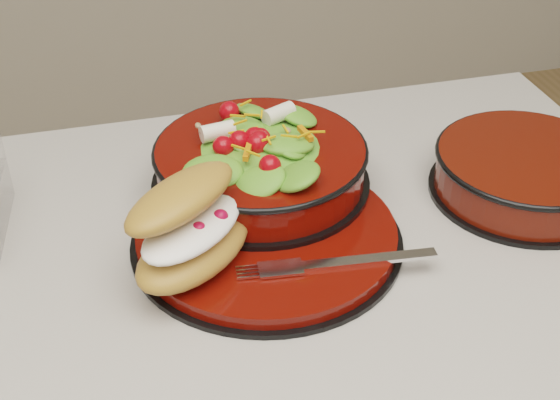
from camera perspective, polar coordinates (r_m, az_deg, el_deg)
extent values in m
cube|color=#AAA49B|center=(0.80, -10.02, -8.42)|extent=(1.24, 0.74, 0.04)
cylinder|color=black|center=(0.85, -0.96, -3.00)|extent=(0.29, 0.29, 0.01)
cylinder|color=#560802|center=(0.84, -0.97, -2.47)|extent=(0.28, 0.28, 0.01)
torus|color=black|center=(0.83, -0.14, -2.55)|extent=(0.16, 0.16, 0.01)
cylinder|color=black|center=(0.90, -1.41, 1.36)|extent=(0.25, 0.25, 0.01)
cylinder|color=#560802|center=(0.89, -1.44, 2.69)|extent=(0.24, 0.24, 0.04)
torus|color=black|center=(0.88, -1.45, 3.68)|extent=(0.25, 0.25, 0.01)
ellipsoid|color=#4C8B27|center=(0.88, -1.45, 3.70)|extent=(0.20, 0.20, 0.08)
sphere|color=#C2070B|center=(0.87, 1.69, 6.69)|extent=(0.02, 0.02, 0.02)
sphere|color=#C2070B|center=(0.90, 0.16, 7.61)|extent=(0.02, 0.02, 0.02)
sphere|color=#C2070B|center=(0.90, -2.24, 7.75)|extent=(0.02, 0.02, 0.02)
sphere|color=#C2070B|center=(0.88, -4.26, 7.05)|extent=(0.02, 0.02, 0.02)
sphere|color=#C2070B|center=(0.85, -4.75, 5.86)|extent=(0.02, 0.02, 0.02)
sphere|color=#C2070B|center=(0.82, -3.30, 4.85)|extent=(0.02, 0.02, 0.02)
sphere|color=#C2070B|center=(0.82, -0.68, 4.68)|extent=(0.02, 0.02, 0.02)
sphere|color=#C2070B|center=(0.84, 1.41, 5.47)|extent=(0.02, 0.02, 0.02)
cylinder|color=silver|center=(0.90, -0.11, 7.80)|extent=(0.04, 0.04, 0.02)
cylinder|color=silver|center=(0.87, -4.67, 6.53)|extent=(0.04, 0.04, 0.02)
cube|color=orange|center=(0.83, -2.44, 5.10)|extent=(0.03, 0.03, 0.01)
cube|color=orange|center=(0.86, 1.90, 6.42)|extent=(0.03, 0.02, 0.01)
ellipsoid|color=#B47D37|center=(0.78, -6.34, -3.61)|extent=(0.16, 0.16, 0.04)
ellipsoid|color=white|center=(0.76, -6.46, -2.08)|extent=(0.14, 0.14, 0.02)
ellipsoid|color=#B47D37|center=(0.76, -6.81, 0.25)|extent=(0.15, 0.15, 0.04)
sphere|color=red|center=(0.76, -8.22, -1.98)|extent=(0.02, 0.02, 0.02)
sphere|color=red|center=(0.75, -5.97, -2.13)|extent=(0.02, 0.02, 0.02)
sphere|color=red|center=(0.77, -4.38, -1.21)|extent=(0.02, 0.02, 0.02)
sphere|color=#191947|center=(0.76, -7.19, -1.54)|extent=(0.01, 0.01, 0.01)
sphere|color=#191947|center=(0.76, -5.59, -1.49)|extent=(0.01, 0.01, 0.01)
sphere|color=#191947|center=(0.76, -6.44, -1.91)|extent=(0.01, 0.01, 0.01)
cube|color=silver|center=(0.80, 6.40, -4.37)|extent=(0.15, 0.03, 0.00)
cube|color=silver|center=(0.78, 0.04, -5.03)|extent=(0.05, 0.03, 0.00)
cylinder|color=black|center=(0.97, 17.27, 0.67)|extent=(0.22, 0.22, 0.01)
cylinder|color=#4C0D05|center=(0.95, 17.55, 2.01)|extent=(0.21, 0.21, 0.05)
torus|color=black|center=(0.94, 17.76, 3.02)|extent=(0.21, 0.21, 0.01)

